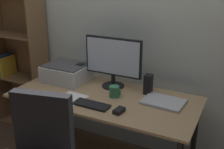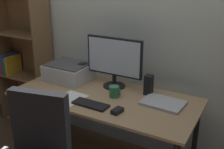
{
  "view_description": "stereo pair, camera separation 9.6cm",
  "coord_description": "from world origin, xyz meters",
  "views": [
    {
      "loc": [
        1.0,
        -1.85,
        1.71
      ],
      "look_at": [
        0.06,
        0.03,
        0.93
      ],
      "focal_mm": 44.4,
      "sensor_mm": 36.0,
      "label": 1
    },
    {
      "loc": [
        1.09,
        -1.8,
        1.71
      ],
      "look_at": [
        0.06,
        0.03,
        0.93
      ],
      "focal_mm": 44.4,
      "sensor_mm": 36.0,
      "label": 2
    }
  ],
  "objects": [
    {
      "name": "back_wall",
      "position": [
        0.0,
        0.53,
        1.3
      ],
      "size": [
        6.4,
        0.1,
        2.6
      ],
      "primitive_type": "cube",
      "color": "beige",
      "rests_on": "ground"
    },
    {
      "name": "desk",
      "position": [
        0.0,
        0.0,
        0.66
      ],
      "size": [
        1.56,
        0.72,
        0.74
      ],
      "color": "tan",
      "rests_on": "ground"
    },
    {
      "name": "monitor",
      "position": [
        -0.02,
        0.22,
        1.0
      ],
      "size": [
        0.53,
        0.2,
        0.45
      ],
      "color": "black",
      "rests_on": "desk"
    },
    {
      "name": "keyboard",
      "position": [
        -0.0,
        -0.2,
        0.75
      ],
      "size": [
        0.29,
        0.11,
        0.02
      ],
      "primitive_type": "cube",
      "rotation": [
        0.0,
        0.0,
        -0.02
      ],
      "color": "black",
      "rests_on": "desk"
    },
    {
      "name": "mouse",
      "position": [
        0.24,
        -0.21,
        0.76
      ],
      "size": [
        0.07,
        0.1,
        0.03
      ],
      "primitive_type": "cube",
      "rotation": [
        0.0,
        0.0,
        -0.15
      ],
      "color": "black",
      "rests_on": "desk"
    },
    {
      "name": "coffee_mug",
      "position": [
        0.08,
        0.03,
        0.79
      ],
      "size": [
        0.1,
        0.08,
        0.09
      ],
      "color": "#387F51",
      "rests_on": "desk"
    },
    {
      "name": "laptop",
      "position": [
        0.48,
        0.09,
        0.75
      ],
      "size": [
        0.33,
        0.25,
        0.02
      ],
      "primitive_type": "cube",
      "rotation": [
        0.0,
        0.0,
        -0.07
      ],
      "color": "#B7BABC",
      "rests_on": "desk"
    },
    {
      "name": "speaker_left",
      "position": [
        -0.36,
        0.21,
        0.82
      ],
      "size": [
        0.06,
        0.07,
        0.17
      ],
      "primitive_type": "cube",
      "color": "black",
      "rests_on": "desk"
    },
    {
      "name": "speaker_right",
      "position": [
        0.31,
        0.21,
        0.82
      ],
      "size": [
        0.06,
        0.07,
        0.17
      ],
      "primitive_type": "cube",
      "color": "black",
      "rests_on": "desk"
    },
    {
      "name": "printer",
      "position": [
        -0.48,
        0.16,
        0.82
      ],
      "size": [
        0.4,
        0.34,
        0.16
      ],
      "color": "silver",
      "rests_on": "desk"
    },
    {
      "name": "paper_sheet",
      "position": [
        -0.22,
        -0.2,
        0.74
      ],
      "size": [
        0.23,
        0.31,
        0.0
      ],
      "primitive_type": "cube",
      "rotation": [
        0.0,
        0.0,
        -0.06
      ],
      "color": "white",
      "rests_on": "desk"
    },
    {
      "name": "bookshelf",
      "position": [
        -1.27,
        0.36,
        0.81
      ],
      "size": [
        0.64,
        0.28,
        1.65
      ],
      "color": "brown",
      "rests_on": "ground"
    }
  ]
}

